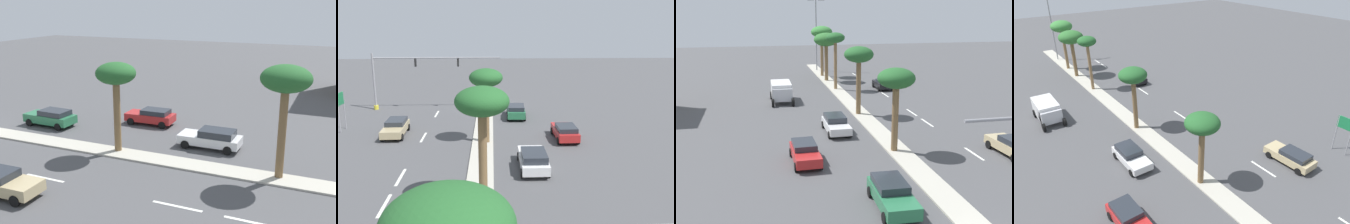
# 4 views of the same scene
# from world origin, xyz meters

# --- Properties ---
(ground_plane) EXTENTS (160.00, 160.00, 0.00)m
(ground_plane) POSITION_xyz_m (0.00, 24.59, 0.00)
(ground_plane) COLOR #4C4C4F
(median_curb) EXTENTS (1.80, 63.23, 0.12)m
(median_curb) POSITION_xyz_m (0.00, 31.62, 0.06)
(median_curb) COLOR #B7B2A3
(median_curb) RESTS_ON ground
(lane_stripe_trailing) EXTENTS (0.20, 2.80, 0.01)m
(lane_stripe_trailing) POSITION_xyz_m (5.40, 12.50, 0.01)
(lane_stripe_trailing) COLOR silver
(lane_stripe_trailing) RESTS_ON ground
(lane_stripe_inboard) EXTENTS (0.20, 2.80, 0.01)m
(lane_stripe_inboard) POSITION_xyz_m (5.40, 21.23, 0.01)
(lane_stripe_inboard) COLOR silver
(lane_stripe_inboard) RESTS_ON ground
(lane_stripe_front) EXTENTS (0.20, 2.80, 0.01)m
(lane_stripe_front) POSITION_xyz_m (5.40, 25.18, 0.01)
(lane_stripe_front) COLOR silver
(lane_stripe_front) RESTS_ON ground
(lane_stripe_mid) EXTENTS (0.20, 2.80, 0.01)m
(lane_stripe_mid) POSITION_xyz_m (5.40, 34.31, 0.01)
(lane_stripe_mid) COLOR silver
(lane_stripe_mid) RESTS_ON ground
(lane_stripe_far) EXTENTS (0.20, 2.80, 0.01)m
(lane_stripe_far) POSITION_xyz_m (5.40, 48.38, 0.01)
(lane_stripe_far) COLOR silver
(lane_stripe_far) RESTS_ON ground
(lane_stripe_outboard) EXTENTS (0.20, 2.80, 0.01)m
(lane_stripe_outboard) POSITION_xyz_m (5.40, 50.82, 0.01)
(lane_stripe_outboard) COLOR silver
(lane_stripe_outboard) RESTS_ON ground
(directional_road_sign) EXTENTS (0.10, 1.52, 3.70)m
(directional_road_sign) POSITION_xyz_m (13.40, 10.12, 2.68)
(directional_road_sign) COLOR gray
(directional_road_sign) RESTS_ON ground
(palm_tree_leading) EXTENTS (2.79, 2.79, 6.33)m
(palm_tree_leading) POSITION_xyz_m (-0.34, 14.28, 5.40)
(palm_tree_leading) COLOR brown
(palm_tree_leading) RESTS_ON median_curb
(palm_tree_rear) EXTENTS (2.95, 2.95, 6.87)m
(palm_tree_rear) POSITION_xyz_m (-0.31, 25.54, 5.90)
(palm_tree_rear) COLOR brown
(palm_tree_rear) RESTS_ON median_curb
(palm_tree_outboard) EXTENTS (2.48, 2.48, 7.43)m
(palm_tree_outboard) POSITION_xyz_m (-0.06, 38.95, 6.45)
(palm_tree_outboard) COLOR olive
(palm_tree_outboard) RESTS_ON median_curb
(palm_tree_far) EXTENTS (3.58, 3.58, 7.01)m
(palm_tree_far) POSITION_xyz_m (-0.14, 45.56, 5.96)
(palm_tree_far) COLOR brown
(palm_tree_far) RESTS_ON median_curb
(palm_tree_inboard) EXTENTS (3.32, 3.32, 7.78)m
(palm_tree_inboard) POSITION_xyz_m (-0.07, 49.99, 6.74)
(palm_tree_inboard) COLOR olive
(palm_tree_inboard) RESTS_ON median_curb
(street_lamp_rear) EXTENTS (2.90, 0.24, 11.91)m
(street_lamp_rear) POSITION_xyz_m (-0.02, 56.17, 6.95)
(street_lamp_rear) COLOR gray
(street_lamp_rear) RESTS_ON median_curb
(sedan_red_mid) EXTENTS (2.00, 4.26, 1.39)m
(sedan_red_mid) POSITION_xyz_m (-7.25, 13.54, 0.75)
(sedan_red_mid) COLOR red
(sedan_red_mid) RESTS_ON ground
(sedan_white_far) EXTENTS (2.02, 4.54, 1.45)m
(sedan_white_far) POSITION_xyz_m (-3.71, 20.17, 0.77)
(sedan_white_far) COLOR silver
(sedan_white_far) RESTS_ON ground
(sedan_tan_left) EXTENTS (2.03, 4.53, 1.40)m
(sedan_tan_left) POSITION_xyz_m (8.03, 11.70, 0.75)
(sedan_tan_left) COLOR tan
(sedan_tan_left) RESTS_ON ground
(sedan_black_trailing) EXTENTS (2.09, 4.09, 1.36)m
(sedan_black_trailing) POSITION_xyz_m (6.18, 37.84, 0.74)
(sedan_black_trailing) COLOR black
(sedan_black_trailing) RESTS_ON ground
(box_truck) EXTENTS (2.49, 5.36, 2.24)m
(box_truck) POSITION_xyz_m (-7.61, 33.09, 1.26)
(box_truck) COLOR silver
(box_truck) RESTS_ON ground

